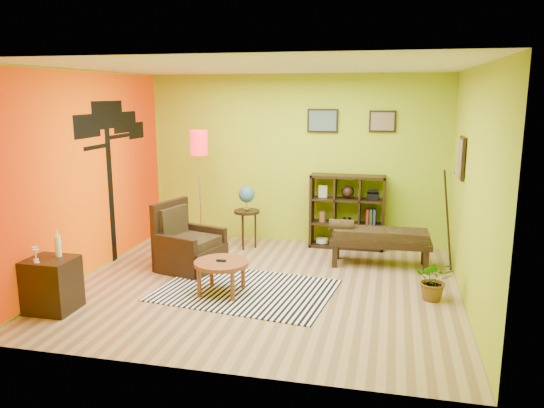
% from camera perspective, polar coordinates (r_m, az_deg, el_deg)
% --- Properties ---
extents(ground, '(5.00, 5.00, 0.00)m').
position_cam_1_polar(ground, '(7.06, -0.90, -8.78)').
color(ground, tan).
rests_on(ground, ground).
extents(room_shell, '(5.04, 4.54, 2.82)m').
position_cam_1_polar(room_shell, '(6.68, -1.70, 5.93)').
color(room_shell, '#A1BF1C').
rests_on(room_shell, ground).
extents(zebra_rug, '(2.36, 1.81, 0.01)m').
position_cam_1_polar(zebra_rug, '(6.90, -2.89, -9.24)').
color(zebra_rug, white).
rests_on(zebra_rug, ground).
extents(coffee_table, '(0.69, 0.69, 0.44)m').
position_cam_1_polar(coffee_table, '(6.72, -5.47, -6.63)').
color(coffee_table, brown).
rests_on(coffee_table, ground).
extents(armchair, '(0.98, 0.97, 0.97)m').
position_cam_1_polar(armchair, '(7.75, -9.09, -4.77)').
color(armchair, black).
rests_on(armchair, ground).
extents(side_cabinet, '(0.53, 0.48, 0.94)m').
position_cam_1_polar(side_cabinet, '(6.71, -22.59, -7.97)').
color(side_cabinet, black).
rests_on(side_cabinet, ground).
extents(floor_lamp, '(0.29, 0.29, 1.92)m').
position_cam_1_polar(floor_lamp, '(8.46, -7.85, 5.41)').
color(floor_lamp, silver).
rests_on(floor_lamp, ground).
extents(globe_table, '(0.42, 0.42, 1.03)m').
position_cam_1_polar(globe_table, '(8.54, -2.74, 0.27)').
color(globe_table, black).
rests_on(globe_table, ground).
extents(cube_shelf, '(1.20, 0.35, 1.20)m').
position_cam_1_polar(cube_shelf, '(8.68, 8.17, -0.83)').
color(cube_shelf, black).
rests_on(cube_shelf, ground).
extents(bench, '(1.48, 0.55, 0.67)m').
position_cam_1_polar(bench, '(7.89, 11.29, -3.53)').
color(bench, black).
rests_on(bench, ground).
extents(potted_plant, '(0.49, 0.54, 0.40)m').
position_cam_1_polar(potted_plant, '(6.84, 17.05, -8.22)').
color(potted_plant, '#26661E').
rests_on(potted_plant, ground).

